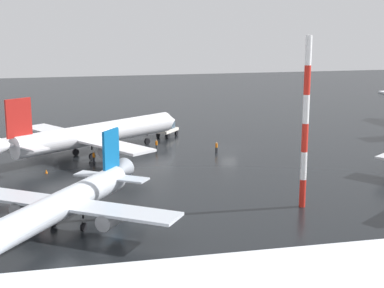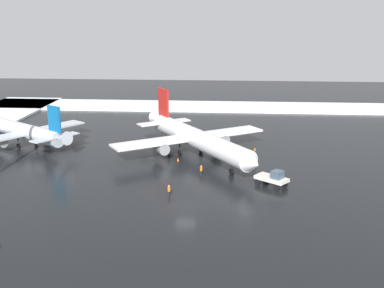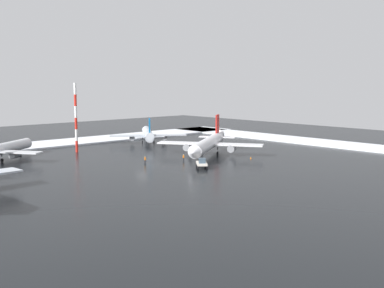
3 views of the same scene
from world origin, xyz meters
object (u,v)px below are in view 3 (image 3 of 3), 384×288
(airplane_parked_starboard, at_px, (208,144))
(antenna_mast, at_px, (76,118))
(ground_crew_beside_wing, at_px, (145,159))
(ground_crew_near_tug, at_px, (197,151))
(traffic_cone_wingtip_side, at_px, (194,155))
(pushback_tug, at_px, (202,163))
(traffic_cone_mid_line, at_px, (251,158))
(ground_crew_by_nose_gear, at_px, (184,157))
(airplane_far_rear, at_px, (148,134))
(traffic_cone_near_nose, at_px, (204,149))

(airplane_parked_starboard, bearing_deg, antenna_mast, -88.17)
(ground_crew_beside_wing, distance_m, ground_crew_near_tug, 19.27)
(ground_crew_beside_wing, xyz_separation_m, traffic_cone_wingtip_side, (-16.34, -0.47, -0.70))
(pushback_tug, xyz_separation_m, antenna_mast, (7.63, -41.82, 8.25))
(ground_crew_near_tug, relative_size, traffic_cone_mid_line, 3.11)
(airplane_parked_starboard, relative_size, traffic_cone_mid_line, 54.28)
(antenna_mast, bearing_deg, ground_crew_by_nose_gear, 109.94)
(ground_crew_by_nose_gear, xyz_separation_m, traffic_cone_mid_line, (-14.88, 8.78, -0.70))
(airplane_far_rear, xyz_separation_m, traffic_cone_wingtip_side, (7.96, 30.02, -2.57))
(ground_crew_near_tug, bearing_deg, airplane_far_rear, 51.52)
(ground_crew_beside_wing, distance_m, ground_crew_by_nose_gear, 9.66)
(ground_crew_near_tug, bearing_deg, traffic_cone_wingtip_side, -174.22)
(ground_crew_near_tug, bearing_deg, ground_crew_by_nose_gear, -177.15)
(traffic_cone_near_nose, xyz_separation_m, traffic_cone_mid_line, (2.07, 19.24, 0.00))
(airplane_far_rear, xyz_separation_m, ground_crew_beside_wing, (24.30, 30.49, -1.88))
(ground_crew_by_nose_gear, bearing_deg, pushback_tug, -113.69)
(pushback_tug, height_order, ground_crew_near_tug, pushback_tug)
(airplane_far_rear, xyz_separation_m, ground_crew_near_tug, (5.17, 28.15, -1.88))
(ground_crew_near_tug, xyz_separation_m, antenna_mast, (21.66, -25.36, 8.56))
(airplane_parked_starboard, relative_size, ground_crew_near_tug, 17.46)
(airplane_parked_starboard, xyz_separation_m, ground_crew_near_tug, (-0.40, -4.73, -2.36))
(ground_crew_beside_wing, xyz_separation_m, antenna_mast, (2.53, -27.70, 8.56))
(antenna_mast, bearing_deg, airplane_parked_starboard, 125.25)
(ground_crew_by_nose_gear, bearing_deg, airplane_far_rear, 62.25)
(antenna_mast, bearing_deg, traffic_cone_mid_line, 123.15)
(pushback_tug, bearing_deg, antenna_mast, -131.07)
(airplane_far_rear, distance_m, traffic_cone_near_nose, 24.01)
(airplane_far_rear, distance_m, ground_crew_beside_wing, 39.03)
(airplane_parked_starboard, xyz_separation_m, pushback_tug, (13.63, 11.74, -2.05))
(ground_crew_near_tug, bearing_deg, pushback_tug, -158.50)
(airplane_far_rear, relative_size, traffic_cone_mid_line, 45.80)
(ground_crew_beside_wing, relative_size, traffic_cone_wingtip_side, 3.11)
(pushback_tug, bearing_deg, ground_crew_by_nose_gear, -161.56)
(ground_crew_by_nose_gear, bearing_deg, airplane_parked_starboard, 4.59)
(ground_crew_near_tug, xyz_separation_m, traffic_cone_wingtip_side, (2.79, 1.87, -0.70))
(pushback_tug, relative_size, traffic_cone_wingtip_side, 9.03)
(airplane_parked_starboard, distance_m, airplane_far_rear, 33.35)
(airplane_parked_starboard, height_order, pushback_tug, airplane_parked_starboard)
(airplane_parked_starboard, xyz_separation_m, ground_crew_by_nose_gear, (9.84, 1.41, -2.36))
(airplane_far_rear, relative_size, ground_crew_beside_wing, 14.73)
(ground_crew_near_tug, distance_m, ground_crew_by_nose_gear, 11.93)
(airplane_parked_starboard, relative_size, ground_crew_beside_wing, 17.46)
(traffic_cone_mid_line, bearing_deg, antenna_mast, -56.85)
(airplane_far_rear, distance_m, traffic_cone_wingtip_side, 31.16)
(pushback_tug, bearing_deg, airplane_parked_starboard, 169.34)
(ground_crew_by_nose_gear, distance_m, traffic_cone_near_nose, 19.92)
(ground_crew_beside_wing, distance_m, traffic_cone_mid_line, 26.90)
(pushback_tug, relative_size, traffic_cone_near_nose, 9.03)
(airplane_parked_starboard, distance_m, ground_crew_near_tug, 5.30)
(pushback_tug, bearing_deg, ground_crew_beside_wing, -121.55)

